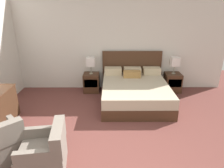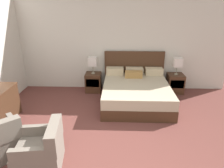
{
  "view_description": "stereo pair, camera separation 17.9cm",
  "coord_description": "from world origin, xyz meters",
  "px_view_note": "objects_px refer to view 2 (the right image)",
  "views": [
    {
      "loc": [
        -0.03,
        -2.3,
        2.43
      ],
      "look_at": [
        -0.01,
        1.98,
        0.75
      ],
      "focal_mm": 32.0,
      "sensor_mm": 36.0,
      "label": 1
    },
    {
      "loc": [
        0.15,
        -2.3,
        2.43
      ],
      "look_at": [
        -0.01,
        1.98,
        0.75
      ],
      "focal_mm": 32.0,
      "sensor_mm": 36.0,
      "label": 2
    }
  ],
  "objects_px": {
    "table_lamp_right": "(178,62)",
    "bed": "(136,91)",
    "nightstand_right": "(175,83)",
    "table_lamp_left": "(93,62)",
    "nightstand_left": "(93,82)",
    "armchair_companion": "(42,151)"
  },
  "relations": [
    {
      "from": "armchair_companion",
      "to": "nightstand_right",
      "type": "bearing_deg",
      "value": 47.13
    },
    {
      "from": "bed",
      "to": "armchair_companion",
      "type": "bearing_deg",
      "value": -124.48
    },
    {
      "from": "table_lamp_right",
      "to": "nightstand_left",
      "type": "bearing_deg",
      "value": -179.97
    },
    {
      "from": "bed",
      "to": "nightstand_left",
      "type": "bearing_deg",
      "value": 150.63
    },
    {
      "from": "bed",
      "to": "armchair_companion",
      "type": "xyz_separation_m",
      "value": [
        -1.66,
        -2.42,
        -0.02
      ]
    },
    {
      "from": "table_lamp_right",
      "to": "armchair_companion",
      "type": "distance_m",
      "value": 4.29
    },
    {
      "from": "nightstand_left",
      "to": "table_lamp_left",
      "type": "relative_size",
      "value": 1.12
    },
    {
      "from": "table_lamp_left",
      "to": "table_lamp_right",
      "type": "bearing_deg",
      "value": 0.0
    },
    {
      "from": "table_lamp_right",
      "to": "armchair_companion",
      "type": "xyz_separation_m",
      "value": [
        -2.88,
        -3.11,
        -0.63
      ]
    },
    {
      "from": "nightstand_left",
      "to": "armchair_companion",
      "type": "relative_size",
      "value": 0.72
    },
    {
      "from": "table_lamp_right",
      "to": "bed",
      "type": "bearing_deg",
      "value": -150.6
    },
    {
      "from": "bed",
      "to": "table_lamp_left",
      "type": "bearing_deg",
      "value": 150.58
    },
    {
      "from": "bed",
      "to": "table_lamp_left",
      "type": "xyz_separation_m",
      "value": [
        -1.22,
        0.69,
        0.62
      ]
    },
    {
      "from": "nightstand_left",
      "to": "table_lamp_right",
      "type": "relative_size",
      "value": 1.12
    },
    {
      "from": "table_lamp_left",
      "to": "table_lamp_right",
      "type": "height_order",
      "value": "same"
    },
    {
      "from": "bed",
      "to": "nightstand_right",
      "type": "distance_m",
      "value": 1.4
    },
    {
      "from": "nightstand_right",
      "to": "armchair_companion",
      "type": "xyz_separation_m",
      "value": [
        -2.88,
        -3.11,
        0.01
      ]
    },
    {
      "from": "nightstand_right",
      "to": "table_lamp_left",
      "type": "height_order",
      "value": "table_lamp_left"
    },
    {
      "from": "nightstand_left",
      "to": "bed",
      "type": "bearing_deg",
      "value": -29.37
    },
    {
      "from": "bed",
      "to": "table_lamp_left",
      "type": "distance_m",
      "value": 1.53
    },
    {
      "from": "nightstand_right",
      "to": "table_lamp_right",
      "type": "distance_m",
      "value": 0.64
    },
    {
      "from": "bed",
      "to": "armchair_companion",
      "type": "relative_size",
      "value": 2.6
    }
  ]
}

